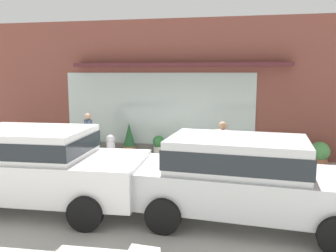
{
  "coord_description": "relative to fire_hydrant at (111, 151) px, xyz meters",
  "views": [
    {
      "loc": [
        1.93,
        -8.32,
        2.75
      ],
      "look_at": [
        -0.01,
        1.2,
        1.28
      ],
      "focal_mm": 37.24,
      "sensor_mm": 36.0,
      "label": 1
    }
  ],
  "objects": [
    {
      "name": "potted_plant_corner_tall",
      "position": [
        1.97,
        1.5,
        -0.12
      ],
      "size": [
        0.3,
        0.3,
        0.76
      ],
      "color": "#B7B2A3",
      "rests_on": "ground_plane"
    },
    {
      "name": "storefront",
      "position": [
        1.72,
        1.99,
        1.73
      ],
      "size": [
        14.0,
        0.81,
        4.5
      ],
      "color": "brown",
      "rests_on": "ground_plane"
    },
    {
      "name": "pedestrian_with_handbag",
      "position": [
        -0.84,
        0.32,
        0.41
      ],
      "size": [
        0.42,
        0.56,
        1.55
      ],
      "rotation": [
        0.0,
        0.0,
        2.19
      ],
      "color": "brown",
      "rests_on": "ground_plane"
    },
    {
      "name": "parked_car_silver",
      "position": [
        3.79,
        -3.18,
        0.42
      ],
      "size": [
        4.58,
        2.18,
        1.59
      ],
      "rotation": [
        0.0,
        0.0,
        -0.08
      ],
      "color": "silver",
      "rests_on": "ground_plane"
    },
    {
      "name": "fire_hydrant",
      "position": [
        0.0,
        0.0,
        0.0
      ],
      "size": [
        0.43,
        0.4,
        0.97
      ],
      "color": "#B2B2B7",
      "rests_on": "ground_plane"
    },
    {
      "name": "potted_plant_trailing_edge",
      "position": [
        -1.48,
        1.31,
        -0.16
      ],
      "size": [
        0.53,
        0.53,
        0.65
      ],
      "color": "#33473D",
      "rests_on": "ground_plane"
    },
    {
      "name": "curb_strip",
      "position": [
        1.73,
        -1.39,
        -0.42
      ],
      "size": [
        14.0,
        0.24,
        0.12
      ],
      "primitive_type": "cube",
      "color": "#B2B2AD",
      "rests_on": "ground_plane"
    },
    {
      "name": "parked_car_white",
      "position": [
        -0.36,
        -3.24,
        0.45
      ],
      "size": [
        4.33,
        2.23,
        1.63
      ],
      "rotation": [
        0.0,
        0.0,
        0.05
      ],
      "color": "white",
      "rests_on": "ground_plane"
    },
    {
      "name": "potted_plant_window_left",
      "position": [
        6.06,
        1.26,
        -0.09
      ],
      "size": [
        0.58,
        0.58,
        0.75
      ],
      "color": "#9E6042",
      "rests_on": "ground_plane"
    },
    {
      "name": "pedestrian_passerby",
      "position": [
        3.29,
        -0.93,
        0.43
      ],
      "size": [
        0.42,
        0.32,
        1.58
      ],
      "rotation": [
        0.0,
        0.0,
        5.74
      ],
      "color": "brown",
      "rests_on": "ground_plane"
    },
    {
      "name": "potted_plant_by_entrance",
      "position": [
        1.14,
        1.35,
        -0.08
      ],
      "size": [
        0.38,
        0.38,
        0.74
      ],
      "color": "#B7B2A3",
      "rests_on": "ground_plane"
    },
    {
      "name": "potted_plant_near_hydrant",
      "position": [
        0.1,
        1.47,
        0.05
      ],
      "size": [
        0.43,
        0.43,
        1.11
      ],
      "color": "#9E6042",
      "rests_on": "ground_plane"
    },
    {
      "name": "potted_plant_low_front",
      "position": [
        4.86,
        1.42,
        0.02
      ],
      "size": [
        0.58,
        0.58,
        0.87
      ],
      "color": "#33473D",
      "rests_on": "ground_plane"
    },
    {
      "name": "ground_plane",
      "position": [
        1.73,
        -1.19,
        -0.48
      ],
      "size": [
        60.0,
        60.0,
        0.0
      ],
      "primitive_type": "plane",
      "color": "#B2AFA8"
    }
  ]
}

